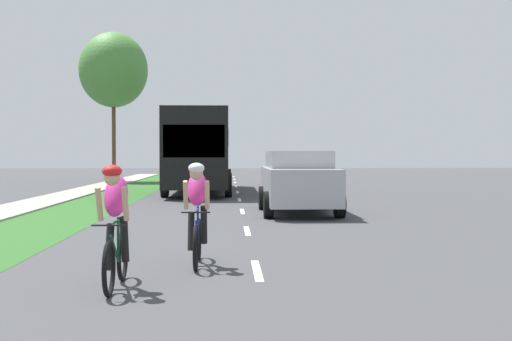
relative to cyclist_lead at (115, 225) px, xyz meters
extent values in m
plane|color=#424244|center=(1.85, 12.56, -0.81)|extent=(120.00, 120.00, 0.00)
cube|color=#2D6026|center=(-3.08, 12.56, -0.81)|extent=(2.46, 70.00, 0.01)
cube|color=#9E998E|center=(-5.15, 12.56, -0.81)|extent=(1.69, 70.00, 0.10)
cube|color=white|center=(1.85, 1.29, -0.81)|extent=(0.12, 1.80, 0.01)
cube|color=white|center=(1.85, 6.38, -0.81)|extent=(0.12, 1.80, 0.01)
cube|color=white|center=(1.85, 11.47, -0.81)|extent=(0.12, 1.80, 0.01)
cube|color=white|center=(1.85, 16.56, -0.81)|extent=(0.12, 1.80, 0.01)
cube|color=white|center=(1.85, 21.65, -0.81)|extent=(0.12, 1.80, 0.01)
cube|color=white|center=(1.85, 26.75, -0.81)|extent=(0.12, 1.80, 0.01)
cube|color=white|center=(1.85, 31.84, -0.81)|extent=(0.12, 1.80, 0.01)
cube|color=white|center=(1.85, 36.93, -0.81)|extent=(0.12, 1.80, 0.01)
cube|color=white|center=(1.85, 42.02, -0.81)|extent=(0.12, 1.80, 0.01)
torus|color=black|center=(0.00, 0.55, -0.47)|extent=(0.06, 0.68, 0.68)
torus|color=black|center=(0.00, -0.49, -0.47)|extent=(0.06, 0.68, 0.68)
cylinder|color=#194C2D|center=(0.00, -0.07, -0.29)|extent=(0.04, 0.59, 0.43)
cylinder|color=#194C2D|center=(0.00, 0.21, -0.19)|extent=(0.04, 0.04, 0.55)
cylinder|color=#194C2D|center=(0.00, -0.02, 0.04)|extent=(0.03, 0.55, 0.03)
cylinder|color=black|center=(0.00, -0.47, 0.05)|extent=(0.42, 0.02, 0.02)
ellipsoid|color=#CC2D8C|center=(0.00, 0.05, 0.37)|extent=(0.30, 0.54, 0.63)
sphere|color=tan|center=(0.00, -0.23, 0.61)|extent=(0.20, 0.20, 0.20)
ellipsoid|color=red|center=(0.00, -0.23, 0.69)|extent=(0.24, 0.28, 0.16)
cylinder|color=tan|center=(-0.16, -0.23, 0.29)|extent=(0.07, 0.26, 0.45)
cylinder|color=tan|center=(0.16, -0.23, 0.29)|extent=(0.07, 0.26, 0.45)
cylinder|color=black|center=(-0.10, 0.13, -0.29)|extent=(0.10, 0.30, 0.60)
cylinder|color=black|center=(0.10, 0.08, -0.19)|extent=(0.10, 0.25, 0.61)
torus|color=black|center=(0.95, 2.29, -0.47)|extent=(0.06, 0.68, 0.68)
torus|color=black|center=(0.95, 1.25, -0.47)|extent=(0.06, 0.68, 0.68)
cylinder|color=#23389E|center=(0.95, 1.67, -0.29)|extent=(0.04, 0.59, 0.43)
cylinder|color=#23389E|center=(0.95, 1.95, -0.19)|extent=(0.04, 0.04, 0.55)
cylinder|color=#23389E|center=(0.95, 1.72, 0.04)|extent=(0.03, 0.55, 0.03)
cylinder|color=black|center=(0.95, 1.27, 0.05)|extent=(0.42, 0.02, 0.02)
ellipsoid|color=#CC2D8C|center=(0.95, 1.79, 0.37)|extent=(0.30, 0.54, 0.63)
sphere|color=tan|center=(0.95, 1.51, 0.61)|extent=(0.20, 0.20, 0.20)
ellipsoid|color=white|center=(0.95, 1.51, 0.69)|extent=(0.24, 0.28, 0.16)
cylinder|color=tan|center=(0.79, 1.51, 0.29)|extent=(0.07, 0.26, 0.45)
cylinder|color=tan|center=(1.11, 1.51, 0.29)|extent=(0.07, 0.26, 0.45)
cylinder|color=black|center=(0.85, 1.87, -0.29)|extent=(0.10, 0.30, 0.60)
cylinder|color=black|center=(1.05, 1.82, -0.19)|extent=(0.10, 0.25, 0.61)
cube|color=#A5A8AD|center=(3.45, 10.69, 0.00)|extent=(1.90, 4.70, 1.00)
cube|color=#A5A8AD|center=(3.45, 10.89, 0.72)|extent=(1.71, 2.91, 0.52)
cube|color=#1E2833|center=(3.45, 9.64, 0.60)|extent=(1.56, 0.08, 0.44)
cylinder|color=black|center=(2.50, 9.28, -0.45)|extent=(0.25, 0.72, 0.72)
cylinder|color=black|center=(4.40, 9.28, -0.45)|extent=(0.25, 0.72, 0.72)
cylinder|color=black|center=(2.50, 12.10, -0.45)|extent=(0.25, 0.72, 0.72)
cylinder|color=black|center=(4.40, 12.10, -0.45)|extent=(0.25, 0.72, 0.72)
cube|color=black|center=(0.18, 21.85, 1.12)|extent=(2.50, 11.60, 3.10)
cube|color=#1E2833|center=(0.18, 21.85, 1.52)|extent=(2.52, 10.67, 0.64)
cube|color=#1E2833|center=(0.18, 16.08, 1.37)|extent=(2.25, 0.06, 1.20)
cylinder|color=black|center=(-1.07, 18.08, -0.33)|extent=(0.28, 0.96, 0.96)
cylinder|color=black|center=(1.43, 18.08, -0.33)|extent=(0.28, 0.96, 0.96)
cylinder|color=black|center=(-1.07, 25.04, -0.33)|extent=(0.28, 0.96, 0.96)
cylinder|color=black|center=(1.43, 25.04, -0.33)|extent=(0.28, 0.96, 0.96)
cube|color=red|center=(0.09, 40.38, -0.17)|extent=(1.76, 4.30, 0.76)
cube|color=red|center=(0.09, 40.53, 0.45)|extent=(1.55, 2.24, 0.52)
cube|color=#1E2833|center=(0.09, 39.56, 0.43)|extent=(1.44, 0.08, 0.44)
cylinder|color=black|center=(-0.79, 39.05, -0.49)|extent=(0.22, 0.64, 0.64)
cylinder|color=black|center=(0.97, 39.05, -0.49)|extent=(0.22, 0.64, 0.64)
cylinder|color=black|center=(-0.79, 41.71, -0.49)|extent=(0.22, 0.64, 0.64)
cylinder|color=black|center=(0.97, 41.71, -0.49)|extent=(0.22, 0.64, 0.64)
cylinder|color=brown|center=(-5.63, 33.48, 1.80)|extent=(0.24, 0.24, 5.22)
ellipsoid|color=#478438|center=(-5.63, 33.48, 6.09)|extent=(4.20, 4.20, 4.62)
camera|label=1|loc=(1.42, -8.56, 0.90)|focal=47.37mm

